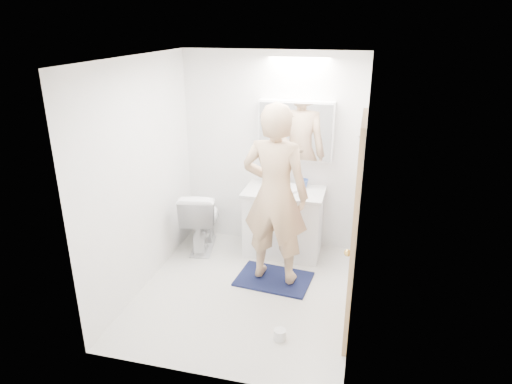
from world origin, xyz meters
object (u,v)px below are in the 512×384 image
(person, at_px, (275,195))
(toothbrush_cup, at_px, (304,183))
(soap_bottle_a, at_px, (266,176))
(soap_bottle_b, at_px, (269,178))
(toilet_paper_roll, at_px, (280,335))
(vanity_cabinet, at_px, (283,223))
(toilet, at_px, (201,219))
(medicine_cabinet, at_px, (296,130))

(person, height_order, toothbrush_cup, person)
(soap_bottle_a, xyz_separation_m, toothbrush_cup, (0.47, 0.01, -0.06))
(soap_bottle_b, bearing_deg, toilet_paper_roll, -74.26)
(soap_bottle_a, bearing_deg, person, -70.68)
(soap_bottle_a, bearing_deg, vanity_cabinet, -30.06)
(toilet, height_order, soap_bottle_b, soap_bottle_b)
(soap_bottle_b, height_order, toilet_paper_roll, soap_bottle_b)
(vanity_cabinet, distance_m, soap_bottle_b, 0.58)
(person, bearing_deg, toilet, -22.00)
(soap_bottle_b, bearing_deg, medicine_cabinet, 5.56)
(person, distance_m, toothbrush_cup, 0.86)
(toothbrush_cup, bearing_deg, person, -102.29)
(toilet_paper_roll, bearing_deg, toilet, 130.76)
(soap_bottle_b, bearing_deg, vanity_cabinet, -38.87)
(toilet_paper_roll, bearing_deg, soap_bottle_a, 107.06)
(vanity_cabinet, relative_size, soap_bottle_a, 4.23)
(soap_bottle_a, relative_size, toothbrush_cup, 1.94)
(medicine_cabinet, height_order, toothbrush_cup, medicine_cabinet)
(medicine_cabinet, height_order, person, person)
(vanity_cabinet, relative_size, toothbrush_cup, 8.19)
(vanity_cabinet, xyz_separation_m, toilet, (-1.02, -0.12, -0.00))
(vanity_cabinet, distance_m, toilet_paper_roll, 1.69)
(medicine_cabinet, bearing_deg, toothbrush_cup, -22.18)
(soap_bottle_b, bearing_deg, toilet, -159.63)
(soap_bottle_a, bearing_deg, toothbrush_cup, 1.23)
(vanity_cabinet, relative_size, soap_bottle_b, 5.79)
(vanity_cabinet, height_order, person, person)
(vanity_cabinet, relative_size, toilet_paper_roll, 8.18)
(toilet, bearing_deg, soap_bottle_a, -171.13)
(soap_bottle_a, relative_size, soap_bottle_b, 1.37)
(vanity_cabinet, height_order, toothbrush_cup, toothbrush_cup)
(person, relative_size, toilet_paper_roll, 17.58)
(medicine_cabinet, height_order, toilet_paper_roll, medicine_cabinet)
(medicine_cabinet, relative_size, toilet_paper_roll, 8.00)
(soap_bottle_b, distance_m, toothbrush_cup, 0.43)
(toilet, bearing_deg, medicine_cabinet, -173.97)
(toilet, distance_m, soap_bottle_b, 0.99)
(toilet, xyz_separation_m, person, (1.05, -0.55, 0.63))
(medicine_cabinet, relative_size, soap_bottle_a, 4.13)
(soap_bottle_a, distance_m, soap_bottle_b, 0.05)
(person, xyz_separation_m, toilet_paper_roll, (0.26, -0.96, -0.96))
(soap_bottle_a, distance_m, toilet_paper_roll, 2.06)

